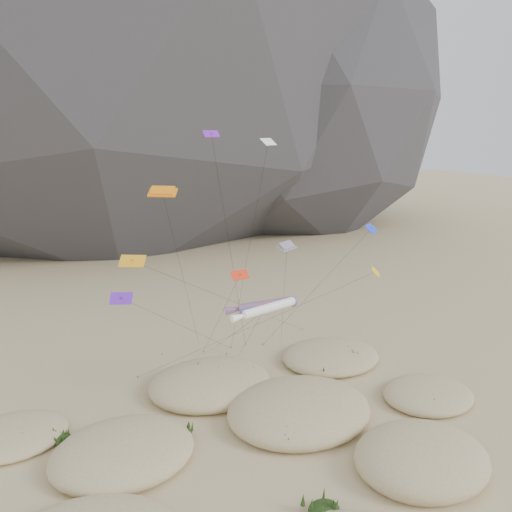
{
  "coord_description": "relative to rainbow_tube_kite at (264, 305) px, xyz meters",
  "views": [
    {
      "loc": [
        -18.41,
        -33.63,
        28.3
      ],
      "look_at": [
        1.53,
        12.0,
        15.68
      ],
      "focal_mm": 35.0,
      "sensor_mm": 36.0,
      "label": 1
    }
  ],
  "objects": [
    {
      "name": "white_tube_kite",
      "position": [
        -1.2,
        -3.08,
        0.84
      ],
      "size": [
        7.24,
        17.05,
        11.93
      ],
      "color": "white",
      "rests_on": "ground"
    },
    {
      "name": "kite_stakes",
      "position": [
        -0.12,
        12.32,
        -10.21
      ],
      "size": [
        24.89,
        5.04,
        0.3
      ],
      "color": "#3F2D1E",
      "rests_on": "ground"
    },
    {
      "name": "dune_grass",
      "position": [
        -3.32,
        -8.13,
        -9.53
      ],
      "size": [
        42.1,
        29.43,
        1.45
      ],
      "color": "black",
      "rests_on": "ground"
    },
    {
      "name": "delta_kites",
      "position": [
        -2.16,
        -0.04,
        7.02
      ],
      "size": [
        29.76,
        19.51,
        28.23
      ],
      "color": "orange",
      "rests_on": "ground"
    },
    {
      "name": "multi_parafoil",
      "position": [
        1.43,
        -2.34,
        6.61
      ],
      "size": [
        8.3,
        15.96,
        17.64
      ],
      "color": "#FA1A3A",
      "rests_on": "ground"
    },
    {
      "name": "rainbow_tube_kite",
      "position": [
        0.0,
        0.0,
        0.0
      ],
      "size": [
        7.75,
        11.37,
        11.24
      ],
      "color": "#E95718",
      "rests_on": "ground"
    },
    {
      "name": "ground",
      "position": [
        -2.18,
        -11.47,
        -10.36
      ],
      "size": [
        500.0,
        500.0,
        0.0
      ],
      "primitive_type": "plane",
      "color": "#CCB789",
      "rests_on": "ground"
    },
    {
      "name": "dunes",
      "position": [
        -3.89,
        -7.47,
        -9.67
      ],
      "size": [
        51.1,
        37.87,
        3.92
      ],
      "color": "#CCB789",
      "rests_on": "ground"
    },
    {
      "name": "orange_parafoil",
      "position": [
        -9.8,
        1.5,
        12.07
      ],
      "size": [
        8.89,
        15.86,
        23.2
      ],
      "color": "orange",
      "rests_on": "ground"
    }
  ]
}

